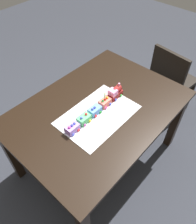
% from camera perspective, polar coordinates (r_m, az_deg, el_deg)
% --- Properties ---
extents(ground_plane, '(8.00, 8.00, 0.00)m').
position_cam_1_polar(ground_plane, '(2.35, 0.05, -11.51)').
color(ground_plane, '#2D3038').
extents(dining_table, '(1.40, 1.00, 0.74)m').
position_cam_1_polar(dining_table, '(1.84, 0.06, -1.17)').
color(dining_table, black).
rests_on(dining_table, ground).
extents(chair, '(0.45, 0.45, 0.86)m').
position_cam_1_polar(chair, '(2.57, 18.06, 7.84)').
color(chair, black).
rests_on(chair, ground).
extents(cake_board, '(0.60, 0.40, 0.00)m').
position_cam_1_polar(cake_board, '(1.71, 0.00, -0.73)').
color(cake_board, silver).
rests_on(cake_board, dining_table).
extents(cake_locomotive, '(0.14, 0.08, 0.12)m').
position_cam_1_polar(cake_locomotive, '(1.82, 4.42, 5.00)').
color(cake_locomotive, maroon).
rests_on(cake_locomotive, cake_board).
extents(cake_car_tanker_coral, '(0.10, 0.08, 0.07)m').
position_cam_1_polar(cake_car_tanker_coral, '(1.76, 1.76, 2.50)').
color(cake_car_tanker_coral, '#F27260').
rests_on(cake_car_tanker_coral, cake_board).
extents(cake_car_gondola_sky_blue, '(0.10, 0.08, 0.07)m').
position_cam_1_polar(cake_car_gondola_sky_blue, '(1.70, -0.85, 0.40)').
color(cake_car_gondola_sky_blue, '#669EEA').
rests_on(cake_car_gondola_sky_blue, cake_board).
extents(cake_car_flatbed_mint_green, '(0.10, 0.08, 0.07)m').
position_cam_1_polar(cake_car_flatbed_mint_green, '(1.64, -3.63, -1.82)').
color(cake_car_flatbed_mint_green, '#59CC7A').
rests_on(cake_car_flatbed_mint_green, cake_board).
extents(cake_car_caboose_lavender, '(0.10, 0.08, 0.07)m').
position_cam_1_polar(cake_car_caboose_lavender, '(1.59, -6.60, -4.17)').
color(cake_car_caboose_lavender, '#AD84E0').
rests_on(cake_car_caboose_lavender, cake_board).
extents(birthday_candle, '(0.01, 0.01, 0.07)m').
position_cam_1_polar(birthday_candle, '(1.71, 1.77, 4.24)').
color(birthday_candle, '#66D872').
rests_on(birthday_candle, cake_car_tanker_coral).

